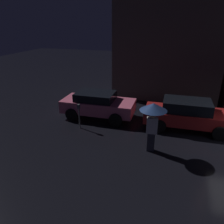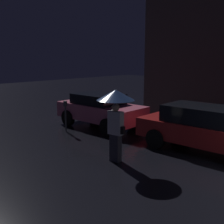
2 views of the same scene
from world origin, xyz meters
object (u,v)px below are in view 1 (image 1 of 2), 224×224
(parked_car_pink, at_px, (98,104))
(pedestrian_with_umbrella, at_px, (153,114))
(parked_car_red, at_px, (188,114))
(parking_meter, at_px, (79,114))

(parked_car_pink, height_order, pedestrian_with_umbrella, pedestrian_with_umbrella)
(parked_car_red, bearing_deg, pedestrian_with_umbrella, -121.02)
(parked_car_pink, xyz_separation_m, parking_meter, (-0.41, -1.58, 0.02))
(pedestrian_with_umbrella, bearing_deg, parking_meter, 158.95)
(parked_car_pink, bearing_deg, parked_car_red, -1.51)
(parking_meter, bearing_deg, parked_car_red, 16.80)
(parked_car_pink, relative_size, pedestrian_with_umbrella, 1.89)
(pedestrian_with_umbrella, relative_size, parking_meter, 1.65)
(pedestrian_with_umbrella, distance_m, parking_meter, 3.98)
(parked_car_pink, xyz_separation_m, pedestrian_with_umbrella, (3.33, -2.63, 0.91))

